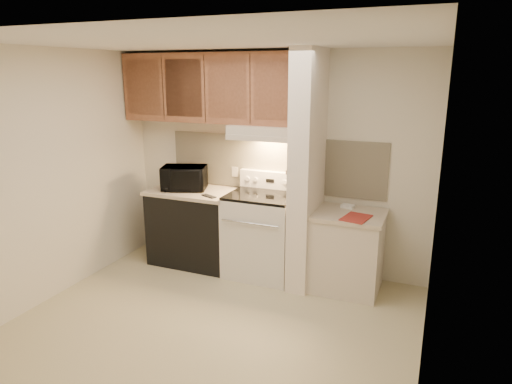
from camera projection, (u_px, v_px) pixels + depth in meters
The scene contains 50 objects.
floor at pixel (216, 322), 4.26m from camera, with size 3.60×3.60×0.00m, color #C4B890.
ceiling at pixel (209, 41), 3.62m from camera, with size 3.60×3.60×0.00m, color white.
wall_back at pixel (273, 162), 5.28m from camera, with size 3.60×0.02×2.50m, color silver.
wall_left at pixel (55, 175), 4.61m from camera, with size 0.02×3.00×2.50m, color silver.
wall_right at pixel (435, 217), 3.28m from camera, with size 0.02×3.00×2.50m, color silver.
backsplash at pixel (273, 164), 5.28m from camera, with size 2.60×0.02×0.63m, color beige.
range_body at pixel (262, 236), 5.18m from camera, with size 0.76×0.65×0.92m, color silver.
oven_window at pixel (251, 242), 4.88m from camera, with size 0.50×0.01×0.30m, color black.
oven_handle at pixel (250, 223), 4.79m from camera, with size 0.02×0.02×0.65m, color silver.
cooktop at pixel (262, 196), 5.05m from camera, with size 0.74×0.64×0.03m, color black.
range_backguard at pixel (271, 180), 5.28m from camera, with size 0.76×0.08×0.20m, color silver.
range_display at pixel (270, 181), 5.24m from camera, with size 0.10×0.01×0.04m, color black.
range_knob_left_outer at pixel (248, 179), 5.34m from camera, with size 0.05×0.05×0.02m, color silver.
range_knob_left_inner at pixel (255, 179), 5.31m from camera, with size 0.05×0.05×0.02m, color silver.
range_knob_right_inner at pixel (285, 182), 5.17m from camera, with size 0.05×0.05×0.02m, color silver.
range_knob_right_outer at pixel (293, 183), 5.14m from camera, with size 0.05×0.05×0.02m, color silver.
dishwasher_front at pixel (195, 228), 5.52m from camera, with size 1.00×0.63×0.87m, color black.
left_countertop at pixel (194, 192), 5.40m from camera, with size 1.04×0.67×0.04m, color beige.
spoon_rest at pixel (209, 196), 5.10m from camera, with size 0.20×0.06×0.01m, color black.
teal_jar at pixel (183, 180), 5.68m from camera, with size 0.08×0.08×0.09m, color #22665C.
outlet at pixel (235, 172), 5.48m from camera, with size 0.08×0.01×0.12m, color beige.
microwave at pixel (184, 178), 5.38m from camera, with size 0.51×0.34×0.28m, color black.
partition_pillar at pixel (307, 172), 4.78m from camera, with size 0.22×0.70×2.50m, color white.
pillar_trim at pixel (297, 166), 4.81m from camera, with size 0.01×0.70×0.04m, color #9A5C3E.
knife_strip at pixel (295, 165), 4.76m from camera, with size 0.02×0.42×0.04m, color black.
knife_blade_a at pixel (288, 178), 4.64m from camera, with size 0.01×0.04×0.16m, color silver.
knife_handle_a at pixel (289, 163), 4.60m from camera, with size 0.02×0.02×0.10m, color black.
knife_blade_b at pixel (291, 177), 4.72m from camera, with size 0.01×0.04×0.18m, color silver.
knife_handle_b at pixel (291, 162), 4.68m from camera, with size 0.02×0.02×0.10m, color black.
knife_blade_c at pixel (293, 176), 4.79m from camera, with size 0.01×0.04×0.20m, color silver.
knife_handle_c at pixel (294, 160), 4.76m from camera, with size 0.02×0.02×0.10m, color black.
knife_blade_d at pixel (296, 173), 4.87m from camera, with size 0.01×0.04×0.16m, color silver.
knife_handle_d at pixel (296, 159), 4.83m from camera, with size 0.02×0.02×0.10m, color black.
knife_blade_e at pixel (298, 172), 4.95m from camera, with size 0.01×0.04×0.18m, color silver.
knife_handle_e at pixel (298, 158), 4.90m from camera, with size 0.02×0.02×0.10m, color black.
oven_mitt at pixel (300, 174), 5.00m from camera, with size 0.03×0.11×0.27m, color gray.
right_cab_base at pixel (347, 253), 4.83m from camera, with size 0.70×0.60×0.81m, color beige.
right_countertop at pixel (349, 215), 4.72m from camera, with size 0.74×0.64×0.04m, color beige.
red_folder at pixel (356, 218), 4.54m from camera, with size 0.24×0.33×0.01m, color maroon.
white_box at pixel (348, 206), 4.89m from camera, with size 0.13×0.09×0.04m, color white.
range_hood at pixel (267, 132), 4.99m from camera, with size 0.78×0.44×0.15m, color beige.
hood_lip at pixel (259, 139), 4.81m from camera, with size 0.78×0.04×0.06m, color beige.
upper_cabinets at pixel (212, 88), 5.17m from camera, with size 2.18×0.33×0.77m, color #9A5C3E.
cab_door_a at pixel (143, 88), 5.33m from camera, with size 0.46×0.01×0.63m, color #9A5C3E.
cab_gap_a at pixel (163, 88), 5.22m from camera, with size 0.01×0.01×0.73m, color black.
cab_door_b at pixel (183, 88), 5.13m from camera, with size 0.46×0.01×0.63m, color #9A5C3E.
cab_gap_b at pixel (205, 89), 5.02m from camera, with size 0.01×0.01×0.73m, color black.
cab_door_c at pixel (227, 89), 4.92m from camera, with size 0.46×0.01×0.63m, color #9A5C3E.
cab_gap_c at pixel (250, 89), 4.82m from camera, with size 0.01×0.01×0.73m, color black.
cab_door_d at pixel (274, 90), 4.72m from camera, with size 0.46×0.01×0.63m, color #9A5C3E.
Camera 1 is at (1.80, -3.38, 2.26)m, focal length 32.00 mm.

